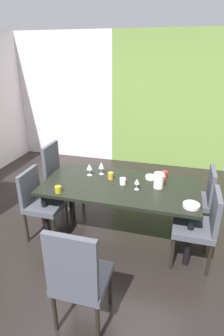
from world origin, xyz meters
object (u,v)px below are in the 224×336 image
object	(u,v)px
chair_left_near	(40,200)
wine_glass_south	(101,165)
serving_bowl_east	(191,205)
serving_bowl_west	(151,177)
cup_near_shelf	(111,176)
cup_front	(165,175)
cup_near_window	(58,189)
dining_table	(120,190)
wine_glass_center	(137,182)
chair_left_far	(59,176)
chair_right_near	(201,224)
cup_corner	(123,181)
pitcher_rear	(159,180)
chair_head_near	(78,276)
chair_right_far	(199,197)
wine_glass_north	(89,167)

from	to	relation	value
chair_left_near	wine_glass_south	distance (m)	0.91
wine_glass_south	serving_bowl_east	xyz separation A→B (m)	(1.17, -0.54, -0.11)
serving_bowl_east	serving_bowl_west	bearing A→B (deg)	131.14
cup_near_shelf	serving_bowl_east	bearing A→B (deg)	-22.76
cup_front	cup_near_window	bearing A→B (deg)	-148.07
dining_table	wine_glass_center	distance (m)	0.29
wine_glass_south	cup_front	bearing A→B (deg)	7.26
chair_left_far	chair_right_near	xyz separation A→B (m)	(1.96, -0.61, -0.05)
wine_glass_center	chair_right_near	bearing A→B (deg)	-17.19
wine_glass_south	cup_corner	size ratio (longest dim) A/B	2.12
wine_glass_south	pitcher_rear	size ratio (longest dim) A/B	0.90
chair_left_near	serving_bowl_west	bearing A→B (deg)	113.69
chair_left_near	wine_glass_south	size ratio (longest dim) A/B	5.24
cup_near_shelf	pitcher_rear	xyz separation A→B (m)	(0.62, -0.07, 0.05)
dining_table	serving_bowl_west	world-z (taller)	serving_bowl_west
wine_glass_center	pitcher_rear	world-z (taller)	pitcher_rear
chair_head_near	cup_near_window	size ratio (longest dim) A/B	12.85
cup_corner	cup_front	bearing A→B (deg)	33.61
chair_left_near	cup_near_window	distance (m)	0.40
chair_left_far	cup_near_shelf	xyz separation A→B (m)	(0.83, -0.19, 0.20)
wine_glass_center	cup_front	distance (m)	0.51
chair_right_near	chair_left_near	bearing A→B (deg)	90.00
chair_right_far	chair_head_near	size ratio (longest dim) A/B	0.87
serving_bowl_east	cup_front	bearing A→B (deg)	117.13
chair_right_far	chair_left_near	world-z (taller)	chair_right_far
chair_right_near	cup_corner	world-z (taller)	chair_right_near
wine_glass_center	serving_bowl_west	bearing A→B (deg)	69.93
wine_glass_south	cup_corner	bearing A→B (deg)	-32.31
serving_bowl_west	dining_table	bearing A→B (deg)	-141.46
chair_left_far	wine_glass_south	bearing A→B (deg)	84.28
chair_head_near	cup_front	bearing A→B (deg)	72.77
cup_corner	serving_bowl_east	bearing A→B (deg)	-21.55
wine_glass_south	wine_glass_center	distance (m)	0.62
wine_glass_south	cup_near_shelf	bearing A→B (deg)	-36.83
dining_table	cup_near_window	distance (m)	0.77
chair_head_near	serving_bowl_west	world-z (taller)	chair_head_near
chair_head_near	wine_glass_north	distance (m)	1.62
dining_table	serving_bowl_east	world-z (taller)	serving_bowl_east
cup_near_shelf	cup_near_window	distance (m)	0.71
chair_left_near	wine_glass_center	bearing A→B (deg)	101.12
dining_table	wine_glass_center	xyz separation A→B (m)	(0.22, -0.07, 0.18)
wine_glass_center	cup_near_window	xyz separation A→B (m)	(-0.87, -0.32, -0.06)
serving_bowl_east	cup_near_window	bearing A→B (deg)	-176.93
serving_bowl_west	chair_right_far	bearing A→B (deg)	2.88
chair_left_far	cup_front	size ratio (longest dim) A/B	11.50
wine_glass_center	cup_near_window	distance (m)	0.93
chair_left_far	chair_head_near	distance (m)	1.94
chair_right_near	serving_bowl_west	xyz separation A→B (m)	(-0.63, 0.58, 0.21)
chair_right_near	cup_near_window	distance (m)	1.65
dining_table	chair_left_far	distance (m)	1.04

